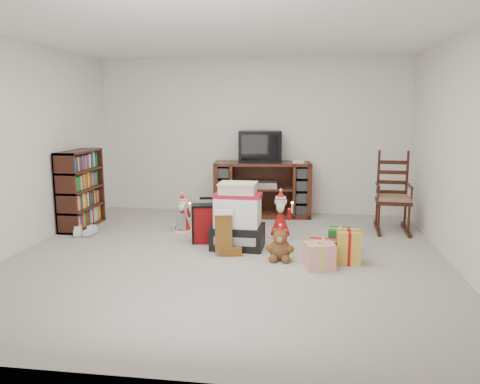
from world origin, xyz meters
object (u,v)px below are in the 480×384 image
object	(u,v)px
rocking_chair	(392,202)
sneaker_pair	(84,232)
red_suitcase	(208,223)
gift_pile	(238,220)
mrs_claus_figurine	(183,217)
santa_figurine	(280,220)
teddy_bear	(280,246)
tv_stand	(262,189)
bookshelf	(81,191)
gift_cluster	(332,248)
crt_television	(260,146)

from	to	relation	value
rocking_chair	sneaker_pair	distance (m)	4.29
red_suitcase	gift_pile	bearing A→B (deg)	-36.34
mrs_claus_figurine	rocking_chair	bearing A→B (deg)	9.79
santa_figurine	sneaker_pair	bearing A→B (deg)	-174.59
teddy_bear	sneaker_pair	distance (m)	2.77
red_suitcase	santa_figurine	bearing A→B (deg)	7.27
santa_figurine	tv_stand	bearing A→B (deg)	105.66
bookshelf	sneaker_pair	size ratio (longest dim) A/B	3.49
red_suitcase	rocking_chair	bearing A→B (deg)	9.23
gift_pile	santa_figurine	size ratio (longest dim) A/B	1.23
santa_figurine	gift_cluster	size ratio (longest dim) A/B	0.68
tv_stand	gift_pile	distance (m)	1.80
rocking_chair	crt_television	size ratio (longest dim) A/B	1.64
tv_stand	gift_pile	xyz separation A→B (m)	(-0.14, -1.80, -0.09)
tv_stand	bookshelf	bearing A→B (deg)	-162.67
sneaker_pair	gift_cluster	size ratio (longest dim) A/B	0.34
bookshelf	santa_figurine	world-z (taller)	bookshelf
sneaker_pair	red_suitcase	bearing A→B (deg)	-15.42
bookshelf	sneaker_pair	world-z (taller)	bookshelf
red_suitcase	crt_television	world-z (taller)	crt_television
tv_stand	gift_cluster	xyz separation A→B (m)	(0.99, -2.11, -0.29)
teddy_bear	mrs_claus_figurine	world-z (taller)	mrs_claus_figurine
rocking_chair	red_suitcase	xyz separation A→B (m)	(-2.45, -0.99, -0.14)
santa_figurine	mrs_claus_figurine	world-z (taller)	santa_figurine
rocking_chair	mrs_claus_figurine	world-z (taller)	rocking_chair
bookshelf	teddy_bear	world-z (taller)	bookshelf
santa_figurine	rocking_chair	bearing A→B (deg)	23.16
gift_pile	teddy_bear	bearing A→B (deg)	-35.45
bookshelf	teddy_bear	xyz separation A→B (m)	(2.93, -1.13, -0.38)
tv_stand	teddy_bear	distance (m)	2.26
teddy_bear	santa_figurine	size ratio (longest dim) A/B	0.56
rocking_chair	tv_stand	bearing A→B (deg)	165.22
gift_pile	gift_cluster	xyz separation A→B (m)	(1.13, -0.32, -0.21)
crt_television	sneaker_pair	bearing A→B (deg)	-150.64
red_suitcase	santa_figurine	xyz separation A→B (m)	(0.91, 0.33, -0.00)
red_suitcase	teddy_bear	bearing A→B (deg)	-44.54
tv_stand	gift_pile	world-z (taller)	tv_stand
santa_figurine	crt_television	world-z (taller)	crt_television
gift_pile	mrs_claus_figurine	distance (m)	1.11
gift_cluster	crt_television	size ratio (longest dim) A/B	1.34
tv_stand	gift_cluster	world-z (taller)	tv_stand
santa_figurine	mrs_claus_figurine	distance (m)	1.38
gift_pile	mrs_claus_figurine	world-z (taller)	gift_pile
gift_pile	red_suitcase	size ratio (longest dim) A/B	1.37
santa_figurine	teddy_bear	bearing A→B (deg)	-87.08
bookshelf	mrs_claus_figurine	distance (m)	1.55
santa_figurine	crt_television	xyz separation A→B (m)	(-0.40, 1.31, 0.86)
bookshelf	mrs_claus_figurine	size ratio (longest dim) A/B	2.06
gift_pile	sneaker_pair	size ratio (longest dim) A/B	2.49
tv_stand	red_suitcase	distance (m)	1.72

